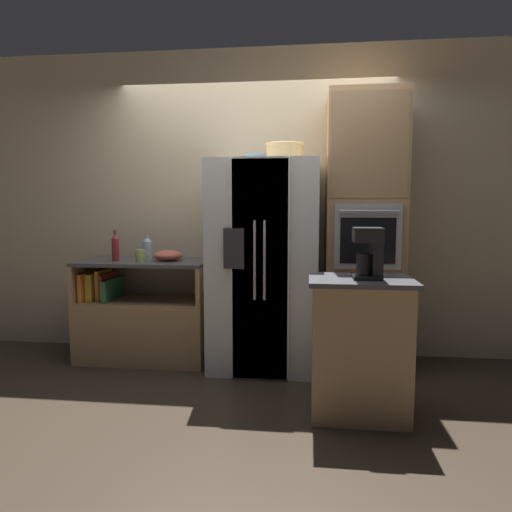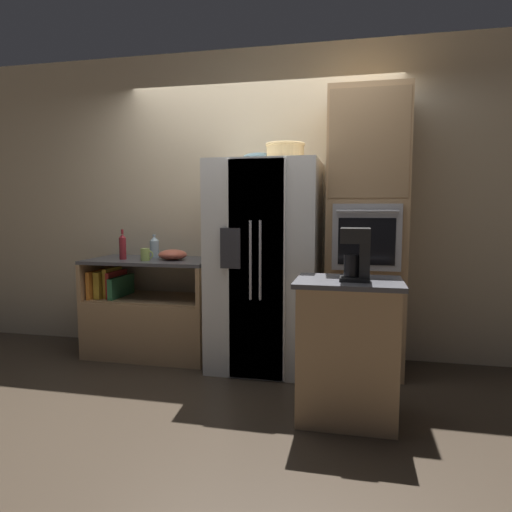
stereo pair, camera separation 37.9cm
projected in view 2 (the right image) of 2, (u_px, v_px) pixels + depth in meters
The scene contains 13 objects.
ground_plane at pixel (249, 366), 3.94m from camera, with size 20.00×20.00×0.00m, color #382D23.
wall_back at pixel (261, 204), 4.26m from camera, with size 12.00×0.06×2.80m.
counter_left at pixel (151, 319), 4.24m from camera, with size 1.14×0.63×0.89m.
refrigerator at pixel (266, 265), 3.88m from camera, with size 0.89×0.80×1.75m.
wall_oven at pixel (366, 234), 3.75m from camera, with size 0.63×0.67×2.29m.
island_counter at pixel (347, 349), 2.92m from camera, with size 0.67×0.51×0.91m.
wicker_basket at pixel (285, 151), 3.72m from camera, with size 0.32×0.32×0.14m.
fruit_bowl at pixel (259, 158), 3.89m from camera, with size 0.28×0.28×0.08m.
bottle_tall at pixel (123, 246), 4.14m from camera, with size 0.06×0.06×0.27m.
bottle_short at pixel (154, 247), 4.29m from camera, with size 0.08×0.08×0.22m.
mug at pixel (146, 255), 4.05m from camera, with size 0.12×0.08×0.11m.
mixing_bowl at pixel (173, 255), 4.12m from camera, with size 0.26×0.26×0.09m.
coffee_maker at pixel (358, 252), 2.83m from camera, with size 0.18×0.21×0.33m.
Camera 2 is at (0.88, -3.72, 1.36)m, focal length 32.00 mm.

